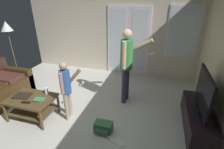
{
  "coord_description": "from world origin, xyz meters",
  "views": [
    {
      "loc": [
        1.54,
        -2.41,
        2.28
      ],
      "look_at": [
        0.78,
        0.19,
        1.03
      ],
      "focal_mm": 27.09,
      "sensor_mm": 36.0,
      "label": 1
    }
  ],
  "objects_px": {
    "tv_remote_black": "(26,102)",
    "book_stack": "(39,100)",
    "flat_screen_tv": "(204,93)",
    "coffee_table": "(32,103)",
    "backpack": "(103,127)",
    "laptop_closed": "(22,96)",
    "cup_near_edge": "(46,91)",
    "tv_stand": "(197,119)",
    "person_adult": "(127,61)",
    "floor_lamp": "(7,31)",
    "loose_keyboard": "(114,138)",
    "person_child": "(66,87)"
  },
  "relations": [
    {
      "from": "laptop_closed",
      "to": "book_stack",
      "type": "relative_size",
      "value": 1.51
    },
    {
      "from": "person_child",
      "to": "laptop_closed",
      "type": "bearing_deg",
      "value": -169.83
    },
    {
      "from": "book_stack",
      "to": "floor_lamp",
      "type": "bearing_deg",
      "value": 143.69
    },
    {
      "from": "flat_screen_tv",
      "to": "person_adult",
      "type": "height_order",
      "value": "person_adult"
    },
    {
      "from": "tv_remote_black",
      "to": "coffee_table",
      "type": "bearing_deg",
      "value": 92.52
    },
    {
      "from": "loose_keyboard",
      "to": "laptop_closed",
      "type": "xyz_separation_m",
      "value": [
        -1.96,
        0.14,
        0.46
      ]
    },
    {
      "from": "person_adult",
      "to": "backpack",
      "type": "relative_size",
      "value": 5.19
    },
    {
      "from": "coffee_table",
      "to": "backpack",
      "type": "bearing_deg",
      "value": -0.6
    },
    {
      "from": "floor_lamp",
      "to": "cup_near_edge",
      "type": "height_order",
      "value": "floor_lamp"
    },
    {
      "from": "person_adult",
      "to": "backpack",
      "type": "distance_m",
      "value": 1.48
    },
    {
      "from": "person_adult",
      "to": "laptop_closed",
      "type": "distance_m",
      "value": 2.27
    },
    {
      "from": "book_stack",
      "to": "tv_remote_black",
      "type": "bearing_deg",
      "value": -145.94
    },
    {
      "from": "tv_remote_black",
      "to": "book_stack",
      "type": "distance_m",
      "value": 0.24
    },
    {
      "from": "flat_screen_tv",
      "to": "cup_near_edge",
      "type": "height_order",
      "value": "flat_screen_tv"
    },
    {
      "from": "person_child",
      "to": "floor_lamp",
      "type": "height_order",
      "value": "floor_lamp"
    },
    {
      "from": "flat_screen_tv",
      "to": "laptop_closed",
      "type": "relative_size",
      "value": 3.08
    },
    {
      "from": "tv_stand",
      "to": "cup_near_edge",
      "type": "distance_m",
      "value": 3.02
    },
    {
      "from": "book_stack",
      "to": "person_adult",
      "type": "bearing_deg",
      "value": 38.55
    },
    {
      "from": "tv_stand",
      "to": "backpack",
      "type": "bearing_deg",
      "value": -159.89
    },
    {
      "from": "flat_screen_tv",
      "to": "book_stack",
      "type": "relative_size",
      "value": 4.66
    },
    {
      "from": "laptop_closed",
      "to": "cup_near_edge",
      "type": "relative_size",
      "value": 2.61
    },
    {
      "from": "flat_screen_tv",
      "to": "tv_remote_black",
      "type": "distance_m",
      "value": 3.24
    },
    {
      "from": "tv_remote_black",
      "to": "cup_near_edge",
      "type": "bearing_deg",
      "value": 59.14
    },
    {
      "from": "person_child",
      "to": "cup_near_edge",
      "type": "relative_size",
      "value": 9.6
    },
    {
      "from": "flat_screen_tv",
      "to": "book_stack",
      "type": "bearing_deg",
      "value": -167.91
    },
    {
      "from": "backpack",
      "to": "book_stack",
      "type": "bearing_deg",
      "value": -179.08
    },
    {
      "from": "person_child",
      "to": "loose_keyboard",
      "type": "height_order",
      "value": "person_child"
    },
    {
      "from": "loose_keyboard",
      "to": "book_stack",
      "type": "distance_m",
      "value": 1.59
    },
    {
      "from": "tv_stand",
      "to": "tv_remote_black",
      "type": "height_order",
      "value": "tv_remote_black"
    },
    {
      "from": "backpack",
      "to": "book_stack",
      "type": "relative_size",
      "value": 1.49
    },
    {
      "from": "backpack",
      "to": "tv_stand",
      "type": "bearing_deg",
      "value": 20.11
    },
    {
      "from": "flat_screen_tv",
      "to": "tv_remote_black",
      "type": "height_order",
      "value": "flat_screen_tv"
    },
    {
      "from": "backpack",
      "to": "tv_remote_black",
      "type": "height_order",
      "value": "tv_remote_black"
    },
    {
      "from": "cup_near_edge",
      "to": "book_stack",
      "type": "height_order",
      "value": "cup_near_edge"
    },
    {
      "from": "flat_screen_tv",
      "to": "cup_near_edge",
      "type": "distance_m",
      "value": 3.01
    },
    {
      "from": "laptop_closed",
      "to": "tv_remote_black",
      "type": "xyz_separation_m",
      "value": [
        0.24,
        -0.18,
        -0.0
      ]
    },
    {
      "from": "flat_screen_tv",
      "to": "book_stack",
      "type": "xyz_separation_m",
      "value": [
        -2.94,
        -0.63,
        -0.29
      ]
    },
    {
      "from": "loose_keyboard",
      "to": "cup_near_edge",
      "type": "height_order",
      "value": "cup_near_edge"
    },
    {
      "from": "tv_remote_black",
      "to": "backpack",
      "type": "bearing_deg",
      "value": -3.27
    },
    {
      "from": "tv_stand",
      "to": "floor_lamp",
      "type": "height_order",
      "value": "floor_lamp"
    },
    {
      "from": "flat_screen_tv",
      "to": "laptop_closed",
      "type": "xyz_separation_m",
      "value": [
        -3.38,
        -0.59,
        -0.3
      ]
    },
    {
      "from": "loose_keyboard",
      "to": "flat_screen_tv",
      "type": "bearing_deg",
      "value": 26.91
    },
    {
      "from": "flat_screen_tv",
      "to": "loose_keyboard",
      "type": "distance_m",
      "value": 1.77
    },
    {
      "from": "coffee_table",
      "to": "tv_remote_black",
      "type": "distance_m",
      "value": 0.22
    },
    {
      "from": "person_adult",
      "to": "cup_near_edge",
      "type": "bearing_deg",
      "value": -149.33
    },
    {
      "from": "cup_near_edge",
      "to": "tv_remote_black",
      "type": "distance_m",
      "value": 0.45
    },
    {
      "from": "person_child",
      "to": "cup_near_edge",
      "type": "height_order",
      "value": "person_child"
    },
    {
      "from": "flat_screen_tv",
      "to": "person_child",
      "type": "distance_m",
      "value": 2.48
    },
    {
      "from": "laptop_closed",
      "to": "tv_remote_black",
      "type": "distance_m",
      "value": 0.3
    },
    {
      "from": "book_stack",
      "to": "loose_keyboard",
      "type": "bearing_deg",
      "value": -3.47
    }
  ]
}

